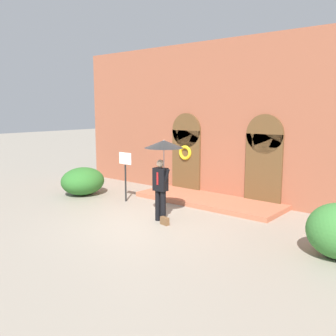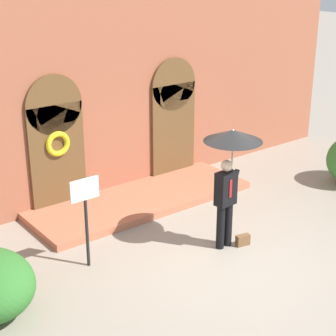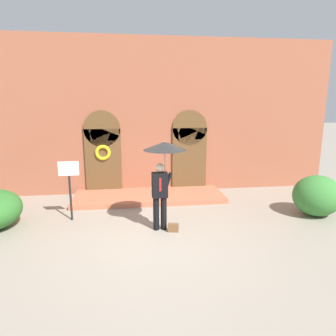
% 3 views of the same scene
% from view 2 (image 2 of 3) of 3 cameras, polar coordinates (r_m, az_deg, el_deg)
% --- Properties ---
extents(ground_plane, '(80.00, 80.00, 0.00)m').
position_cam_2_polar(ground_plane, '(10.84, 6.70, -8.87)').
color(ground_plane, gray).
extents(building_facade, '(14.00, 2.30, 5.60)m').
position_cam_2_polar(building_facade, '(12.97, -5.77, 8.91)').
color(building_facade, '#9E563D').
rests_on(building_facade, ground).
extents(person_with_umbrella, '(1.10, 1.10, 2.36)m').
position_cam_2_polar(person_with_umbrella, '(10.44, 6.42, 1.50)').
color(person_with_umbrella, black).
rests_on(person_with_umbrella, ground).
extents(handbag, '(0.30, 0.17, 0.22)m').
position_cam_2_polar(handbag, '(11.19, 7.61, -7.27)').
color(handbag, brown).
rests_on(handbag, ground).
extents(sign_post, '(0.56, 0.06, 1.72)m').
position_cam_2_polar(sign_post, '(10.05, -8.37, -4.03)').
color(sign_post, black).
rests_on(sign_post, ground).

